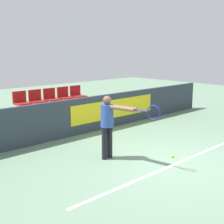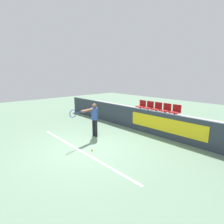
# 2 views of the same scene
# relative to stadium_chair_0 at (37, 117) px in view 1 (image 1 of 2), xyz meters

# --- Properties ---
(ground_plane) EXTENTS (30.00, 30.00, 0.00)m
(ground_plane) POSITION_rel_stadium_chair_0_xyz_m (1.10, -3.93, -0.59)
(ground_plane) COLOR slate
(court_baseline) EXTENTS (5.93, 0.08, 0.01)m
(court_baseline) POSITION_rel_stadium_chair_0_xyz_m (1.10, -4.18, -0.59)
(court_baseline) COLOR white
(court_baseline) RESTS_ON ground
(barrier_wall) EXTENTS (12.32, 0.14, 1.12)m
(barrier_wall) POSITION_rel_stadium_chair_0_xyz_m (1.13, -0.65, -0.03)
(barrier_wall) COLOR #2D3842
(barrier_wall) RESTS_ON ground
(bleacher_tier_front) EXTENTS (11.92, 0.89, 0.38)m
(bleacher_tier_front) POSITION_rel_stadium_chair_0_xyz_m (1.10, -0.12, -0.40)
(bleacher_tier_front) COLOR #9E9E99
(bleacher_tier_front) RESTS_ON ground
(bleacher_tier_middle) EXTENTS (11.92, 0.89, 0.75)m
(bleacher_tier_middle) POSITION_rel_stadium_chair_0_xyz_m (1.10, 0.77, -0.22)
(bleacher_tier_middle) COLOR #9E9E99
(bleacher_tier_middle) RESTS_ON ground
(stadium_chair_0) EXTENTS (0.45, 0.45, 0.52)m
(stadium_chair_0) POSITION_rel_stadium_chair_0_xyz_m (0.00, 0.00, 0.00)
(stadium_chair_0) COLOR #333333
(stadium_chair_0) RESTS_ON bleacher_tier_front
(stadium_chair_1) EXTENTS (0.45, 0.45, 0.52)m
(stadium_chair_1) POSITION_rel_stadium_chair_0_xyz_m (0.55, 0.00, 0.00)
(stadium_chair_1) COLOR #333333
(stadium_chair_1) RESTS_ON bleacher_tier_front
(stadium_chair_2) EXTENTS (0.45, 0.45, 0.52)m
(stadium_chair_2) POSITION_rel_stadium_chair_0_xyz_m (1.10, 0.00, 0.00)
(stadium_chair_2) COLOR #333333
(stadium_chair_2) RESTS_ON bleacher_tier_front
(stadium_chair_3) EXTENTS (0.45, 0.45, 0.52)m
(stadium_chair_3) POSITION_rel_stadium_chair_0_xyz_m (1.64, 0.00, 0.00)
(stadium_chair_3) COLOR #333333
(stadium_chair_3) RESTS_ON bleacher_tier_front
(stadium_chair_4) EXTENTS (0.45, 0.45, 0.52)m
(stadium_chair_4) POSITION_rel_stadium_chair_0_xyz_m (2.19, 0.00, 0.00)
(stadium_chair_4) COLOR #333333
(stadium_chair_4) RESTS_ON bleacher_tier_front
(stadium_chair_5) EXTENTS (0.45, 0.45, 0.52)m
(stadium_chair_5) POSITION_rel_stadium_chair_0_xyz_m (0.00, 0.89, 0.38)
(stadium_chair_5) COLOR #333333
(stadium_chair_5) RESTS_ON bleacher_tier_middle
(stadium_chair_6) EXTENTS (0.45, 0.45, 0.52)m
(stadium_chair_6) POSITION_rel_stadium_chair_0_xyz_m (0.55, 0.89, 0.38)
(stadium_chair_6) COLOR #333333
(stadium_chair_6) RESTS_ON bleacher_tier_middle
(stadium_chair_7) EXTENTS (0.45, 0.45, 0.52)m
(stadium_chair_7) POSITION_rel_stadium_chair_0_xyz_m (1.10, 0.89, 0.38)
(stadium_chair_7) COLOR #333333
(stadium_chair_7) RESTS_ON bleacher_tier_middle
(stadium_chair_8) EXTENTS (0.45, 0.45, 0.52)m
(stadium_chair_8) POSITION_rel_stadium_chair_0_xyz_m (1.64, 0.89, 0.38)
(stadium_chair_8) COLOR #333333
(stadium_chair_8) RESTS_ON bleacher_tier_middle
(stadium_chair_9) EXTENTS (0.45, 0.45, 0.52)m
(stadium_chair_9) POSITION_rel_stadium_chair_0_xyz_m (2.19, 0.89, 0.38)
(stadium_chair_9) COLOR #333333
(stadium_chair_9) RESTS_ON bleacher_tier_middle
(tennis_player) EXTENTS (0.41, 1.53, 1.52)m
(tennis_player) POSITION_rel_stadium_chair_0_xyz_m (0.28, -2.90, 0.34)
(tennis_player) COLOR black
(tennis_player) RESTS_ON ground
(tennis_ball) EXTENTS (0.07, 0.07, 0.07)m
(tennis_ball) POSITION_rel_stadium_chair_0_xyz_m (1.46, -3.87, -0.56)
(tennis_ball) COLOR #CCDB33
(tennis_ball) RESTS_ON ground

